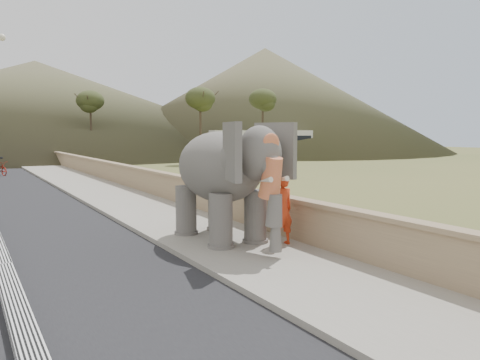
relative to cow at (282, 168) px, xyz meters
name	(u,v)px	position (x,y,z in m)	size (l,w,h in m)	color
ground	(228,247)	(-11.74, -13.86, -0.66)	(160.00, 160.00, 0.00)	olive
walkway	(115,197)	(-11.74, -3.86, -0.58)	(3.00, 120.00, 0.15)	#9E9687
parapet	(151,184)	(-10.09, -3.86, -0.11)	(0.30, 120.00, 1.10)	tan
cow	(282,168)	(0.00, 0.00, 0.00)	(0.71, 1.56, 1.31)	brown
distant_car	(234,152)	(8.34, 20.43, 0.06)	(1.70, 4.23, 1.44)	#ACAEB3
bus_white	(261,145)	(10.45, 18.20, 0.89)	(2.50, 11.00, 3.10)	silver
bus_orange	(339,143)	(22.25, 18.93, 0.89)	(2.50, 11.00, 3.10)	orange
hill_right	(265,100)	(24.26, 38.14, 7.34)	(56.00, 56.00, 16.00)	brown
hill_far	(37,106)	(-6.74, 56.14, 6.34)	(80.00, 80.00, 14.00)	brown
elephant_and_man	(220,183)	(-11.72, -13.41, 0.92)	(2.35, 4.06, 2.88)	slate
trees	(39,118)	(-12.22, 13.81, 3.30)	(41.49, 42.28, 8.99)	#473828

